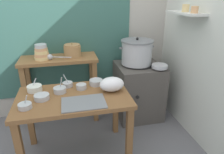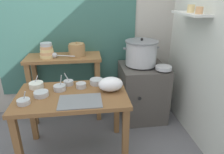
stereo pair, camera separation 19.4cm
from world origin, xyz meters
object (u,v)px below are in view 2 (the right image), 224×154
object	(u,v)px
stove_block	(142,92)
steamer_pot	(141,53)
bowl_stack_enamel	(47,51)
prep_bowl_6	(36,85)
prep_bowl_4	(81,85)
prep_table	(73,104)
back_shelf_table	(65,72)
prep_bowl_3	(60,87)
plastic_bag	(111,84)
clay_pot	(77,50)
serving_tray	(80,101)
prep_bowl_0	(68,82)
prep_bowl_2	(24,101)
wide_pan	(164,68)
prep_bowl_1	(96,81)
ladle	(56,55)
prep_bowl_5	(41,94)

from	to	relation	value
stove_block	steamer_pot	world-z (taller)	steamer_pot
bowl_stack_enamel	prep_bowl_6	xyz separation A→B (m)	(-0.05, -0.51, -0.23)
prep_bowl_4	prep_table	bearing A→B (deg)	-123.39
back_shelf_table	prep_bowl_3	bearing A→B (deg)	-89.49
prep_table	plastic_bag	world-z (taller)	plastic_bag
steamer_pot	clay_pot	world-z (taller)	steamer_pot
serving_tray	prep_bowl_0	world-z (taller)	prep_bowl_0
steamer_pot	prep_bowl_2	xyz separation A→B (m)	(-1.29, -0.78, -0.19)
wide_pan	prep_bowl_2	xyz separation A→B (m)	(-1.53, -0.55, -0.06)
back_shelf_table	prep_bowl_1	bearing A→B (deg)	-53.51
wide_pan	back_shelf_table	bearing A→B (deg)	164.79
steamer_pot	wide_pan	distance (m)	0.35
steamer_pot	ladle	xyz separation A→B (m)	(-1.09, 0.04, -0.01)
prep_bowl_1	prep_bowl_6	xyz separation A→B (m)	(-0.64, -0.01, 0.00)
prep_bowl_4	clay_pot	bearing A→B (deg)	94.45
serving_tray	prep_bowl_0	size ratio (longest dim) A/B	2.77
ladle	prep_bowl_2	xyz separation A→B (m)	(-0.20, -0.82, -0.19)
prep_bowl_3	ladle	bearing A→B (deg)	99.32
back_shelf_table	ladle	distance (m)	0.28
bowl_stack_enamel	ladle	bearing A→B (deg)	-20.36
serving_tray	back_shelf_table	bearing A→B (deg)	103.47
ladle	serving_tray	xyz separation A→B (m)	(0.31, -0.84, -0.21)
serving_tray	prep_bowl_4	distance (m)	0.31
back_shelf_table	prep_bowl_4	xyz separation A→B (m)	(0.23, -0.60, 0.07)
prep_bowl_0	prep_bowl_2	bearing A→B (deg)	-135.17
plastic_bag	prep_bowl_6	xyz separation A→B (m)	(-0.78, 0.17, -0.04)
clay_pot	serving_tray	distance (m)	0.95
stove_block	serving_tray	world-z (taller)	stove_block
prep_table	bowl_stack_enamel	bearing A→B (deg)	114.72
ladle	stove_block	bearing A→B (deg)	-3.07
prep_bowl_2	prep_bowl_3	size ratio (longest dim) A/B	0.76
prep_table	clay_pot	xyz separation A→B (m)	(0.04, 0.74, 0.37)
clay_pot	prep_bowl_2	bearing A→B (deg)	-117.87
wide_pan	prep_bowl_2	bearing A→B (deg)	-160.22
clay_pot	prep_bowl_6	xyz separation A→B (m)	(-0.43, -0.55, -0.23)
prep_bowl_0	steamer_pot	bearing A→B (deg)	23.60
ladle	plastic_bag	distance (m)	0.91
prep_table	plastic_bag	size ratio (longest dim) A/B	4.34
back_shelf_table	wide_pan	world-z (taller)	back_shelf_table
steamer_pot	clay_pot	size ratio (longest dim) A/B	2.19
prep_bowl_6	prep_bowl_5	bearing A→B (deg)	-66.85
prep_table	prep_bowl_6	distance (m)	0.45
stove_block	wide_pan	bearing A→B (deg)	-47.02
prep_bowl_1	prep_bowl_5	xyz separation A→B (m)	(-0.55, -0.22, -0.00)
back_shelf_table	prep_bowl_0	distance (m)	0.52
prep_bowl_1	wide_pan	bearing A→B (deg)	13.01
prep_bowl_2	prep_bowl_6	size ratio (longest dim) A/B	0.89
prep_bowl_0	stove_block	bearing A→B (deg)	21.69
steamer_pot	back_shelf_table	bearing A→B (deg)	173.75
prep_table	stove_block	xyz separation A→B (m)	(0.91, 0.61, -0.23)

